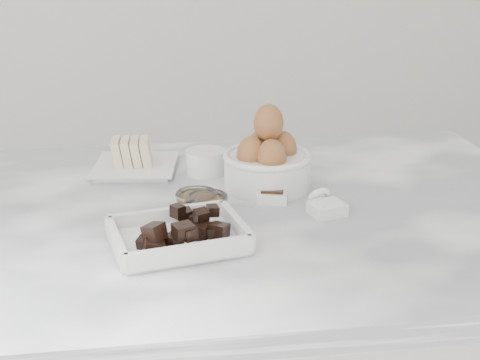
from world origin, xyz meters
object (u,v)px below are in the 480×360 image
at_px(zest_bowl, 207,203).
at_px(salt_spoon, 325,205).
at_px(butter_plate, 133,159).
at_px(chocolate_dish, 178,232).
at_px(vanilla_spoon, 273,193).
at_px(sugar_ramekin, 206,161).
at_px(honey_bowl, 197,200).
at_px(egg_bowl, 267,161).

relative_size(zest_bowl, salt_spoon, 0.91).
bearing_deg(butter_plate, chocolate_dish, -79.02).
height_order(chocolate_dish, salt_spoon, chocolate_dish).
distance_m(vanilla_spoon, salt_spoon, 0.11).
height_order(chocolate_dish, sugar_ramekin, chocolate_dish).
xyz_separation_m(chocolate_dish, vanilla_spoon, (0.18, 0.16, -0.01)).
bearing_deg(vanilla_spoon, honey_bowl, -170.93).
bearing_deg(vanilla_spoon, egg_bowl, 89.07).
bearing_deg(vanilla_spoon, zest_bowl, -162.33).
distance_m(egg_bowl, vanilla_spoon, 0.08).
bearing_deg(sugar_ramekin, honey_bowl, -100.38).
height_order(honey_bowl, vanilla_spoon, vanilla_spoon).
bearing_deg(butter_plate, honey_bowl, -63.39).
bearing_deg(salt_spoon, chocolate_dish, -160.43).
height_order(egg_bowl, vanilla_spoon, egg_bowl).
relative_size(butter_plate, egg_bowl, 1.09).
distance_m(honey_bowl, zest_bowl, 0.02).
relative_size(egg_bowl, honey_bowl, 2.28).
distance_m(sugar_ramekin, honey_bowl, 0.19).
relative_size(vanilla_spoon, salt_spoon, 0.95).
relative_size(chocolate_dish, egg_bowl, 1.36).
distance_m(honey_bowl, vanilla_spoon, 0.14).
bearing_deg(chocolate_dish, vanilla_spoon, 42.22).
distance_m(sugar_ramekin, zest_bowl, 0.20).
bearing_deg(egg_bowl, chocolate_dish, -128.17).
bearing_deg(vanilla_spoon, salt_spoon, -42.49).
xyz_separation_m(chocolate_dish, egg_bowl, (0.18, 0.23, 0.03)).
distance_m(butter_plate, honey_bowl, 0.25).
xyz_separation_m(egg_bowl, vanilla_spoon, (-0.00, -0.07, -0.04)).
bearing_deg(salt_spoon, egg_bowl, 119.08).
bearing_deg(sugar_ramekin, zest_bowl, -94.58).
bearing_deg(butter_plate, egg_bowl, -27.47).
xyz_separation_m(egg_bowl, zest_bowl, (-0.12, -0.11, -0.04)).
relative_size(honey_bowl, salt_spoon, 0.92).
relative_size(chocolate_dish, vanilla_spoon, 3.01).
relative_size(chocolate_dish, butter_plate, 1.25).
relative_size(honey_bowl, vanilla_spoon, 0.98).
height_order(sugar_ramekin, vanilla_spoon, sugar_ramekin).
relative_size(sugar_ramekin, honey_bowl, 1.08).
height_order(butter_plate, vanilla_spoon, butter_plate).
distance_m(sugar_ramekin, egg_bowl, 0.15).
height_order(zest_bowl, vanilla_spoon, vanilla_spoon).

